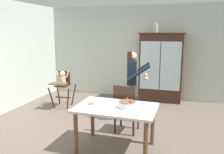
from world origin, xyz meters
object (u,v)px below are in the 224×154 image
object	(u,v)px
ceramic_vase	(156,28)
adult_person	(132,77)
dining_chair_far_side	(126,106)
serving_bowl	(94,102)
china_cabinet	(161,67)
birthday_cake	(127,105)
dining_table	(116,113)
high_chair_with_toddler	(62,82)

from	to	relation	value
ceramic_vase	adult_person	bearing A→B (deg)	-99.08
adult_person	dining_chair_far_side	xyz separation A→B (m)	(0.04, -0.74, -0.41)
serving_bowl	china_cabinet	bearing A→B (deg)	75.16
birthday_cake	dining_chair_far_side	world-z (taller)	dining_chair_far_side
china_cabinet	adult_person	bearing A→B (deg)	-105.01
adult_person	dining_table	size ratio (longest dim) A/B	1.16
high_chair_with_toddler	adult_person	size ratio (longest dim) A/B	0.62
china_cabinet	serving_bowl	xyz separation A→B (m)	(-0.80, -3.01, -0.20)
adult_person	serving_bowl	xyz separation A→B (m)	(-0.36, -1.36, -0.20)
adult_person	dining_chair_far_side	bearing A→B (deg)	172.75
dining_table	birthday_cake	size ratio (longest dim) A/B	4.70
high_chair_with_toddler	birthday_cake	bearing A→B (deg)	-46.50
dining_table	dining_chair_far_side	world-z (taller)	dining_chair_far_side
dining_chair_far_side	birthday_cake	bearing A→B (deg)	109.01
adult_person	china_cabinet	bearing A→B (deg)	-25.26
dining_table	dining_chair_far_side	size ratio (longest dim) A/B	1.37
adult_person	dining_chair_far_side	world-z (taller)	adult_person
china_cabinet	dining_chair_far_side	xyz separation A→B (m)	(-0.40, -2.39, -0.41)
china_cabinet	ceramic_vase	world-z (taller)	ceramic_vase
china_cabinet	birthday_cake	world-z (taller)	china_cabinet
ceramic_vase	adult_person	world-z (taller)	ceramic_vase
high_chair_with_toddler	dining_table	size ratio (longest dim) A/B	0.72
ceramic_vase	adult_person	size ratio (longest dim) A/B	0.18
serving_bowl	high_chair_with_toddler	bearing A→B (deg)	132.58
dining_table	china_cabinet	bearing A→B (deg)	82.40
china_cabinet	dining_table	distance (m)	3.08
china_cabinet	high_chair_with_toddler	world-z (taller)	china_cabinet
high_chair_with_toddler	dining_table	world-z (taller)	high_chair_with_toddler
birthday_cake	dining_chair_far_side	xyz separation A→B (m)	(-0.19, 0.65, -0.24)
high_chair_with_toddler	adult_person	xyz separation A→B (m)	(1.93, -0.35, 0.31)
ceramic_vase	dining_table	xyz separation A→B (m)	(-0.23, -3.04, -1.41)
high_chair_with_toddler	adult_person	world-z (taller)	adult_person
adult_person	birthday_cake	distance (m)	1.42
dining_chair_far_side	dining_table	bearing A→B (deg)	92.69
adult_person	dining_chair_far_side	distance (m)	0.85
adult_person	serving_bowl	world-z (taller)	adult_person
china_cabinet	ceramic_vase	distance (m)	1.09
ceramic_vase	serving_bowl	xyz separation A→B (m)	(-0.62, -3.01, -1.27)
ceramic_vase	high_chair_with_toddler	xyz separation A→B (m)	(-2.19, -1.30, -1.39)
birthday_cake	serving_bowl	world-z (taller)	birthday_cake
dining_table	birthday_cake	world-z (taller)	birthday_cake
dining_chair_far_side	serving_bowl	bearing A→B (deg)	60.54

